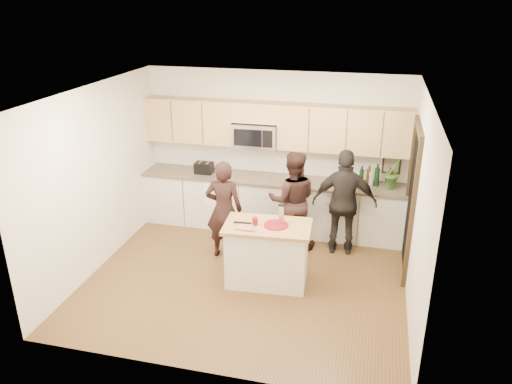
% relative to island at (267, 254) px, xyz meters
% --- Properties ---
extents(floor, '(4.50, 4.50, 0.00)m').
position_rel_island_xyz_m(floor, '(-0.31, 0.03, -0.45)').
color(floor, brown).
rests_on(floor, ground).
extents(room_shell, '(4.52, 4.02, 2.71)m').
position_rel_island_xyz_m(room_shell, '(-0.31, 0.03, 1.28)').
color(room_shell, beige).
rests_on(room_shell, ground).
extents(back_cabinetry, '(4.50, 0.66, 0.94)m').
position_rel_island_xyz_m(back_cabinetry, '(-0.31, 1.72, 0.02)').
color(back_cabinetry, beige).
rests_on(back_cabinetry, ground).
extents(upper_cabinetry, '(4.50, 0.33, 0.75)m').
position_rel_island_xyz_m(upper_cabinetry, '(-0.28, 1.86, 1.39)').
color(upper_cabinetry, tan).
rests_on(upper_cabinetry, ground).
extents(microwave, '(0.76, 0.41, 0.40)m').
position_rel_island_xyz_m(microwave, '(-0.62, 1.82, 1.20)').
color(microwave, silver).
rests_on(microwave, ground).
extents(doorway, '(0.06, 1.25, 2.20)m').
position_rel_island_xyz_m(doorway, '(1.92, 0.93, 0.70)').
color(doorway, black).
rests_on(doorway, ground).
extents(framed_picture, '(0.30, 0.03, 0.38)m').
position_rel_island_xyz_m(framed_picture, '(1.64, 2.01, 0.83)').
color(framed_picture, black).
rests_on(framed_picture, ground).
extents(dish_towel, '(0.34, 0.60, 0.48)m').
position_rel_island_xyz_m(dish_towel, '(-1.26, 1.53, 0.35)').
color(dish_towel, white).
rests_on(dish_towel, ground).
extents(island, '(1.24, 0.78, 0.90)m').
position_rel_island_xyz_m(island, '(0.00, 0.00, 0.00)').
color(island, beige).
rests_on(island, ground).
extents(red_plate, '(0.34, 0.34, 0.02)m').
position_rel_island_xyz_m(red_plate, '(0.12, 0.02, 0.45)').
color(red_plate, maroon).
rests_on(red_plate, island).
extents(box_grater, '(0.08, 0.06, 0.27)m').
position_rel_island_xyz_m(box_grater, '(0.17, 0.10, 0.60)').
color(box_grater, silver).
rests_on(box_grater, red_plate).
extents(drink_glass, '(0.08, 0.08, 0.11)m').
position_rel_island_xyz_m(drink_glass, '(-0.17, -0.03, 0.50)').
color(drink_glass, maroon).
rests_on(drink_glass, island).
extents(cutting_board, '(0.26, 0.19, 0.02)m').
position_rel_island_xyz_m(cutting_board, '(-0.29, -0.16, 0.45)').
color(cutting_board, '#B07749').
rests_on(cutting_board, island).
extents(tongs, '(0.25, 0.04, 0.02)m').
position_rel_island_xyz_m(tongs, '(-0.34, -0.06, 0.47)').
color(tongs, black).
rests_on(tongs, cutting_board).
extents(knife, '(0.21, 0.04, 0.01)m').
position_rel_island_xyz_m(knife, '(-0.21, -0.25, 0.47)').
color(knife, silver).
rests_on(knife, cutting_board).
extents(toaster, '(0.31, 0.21, 0.19)m').
position_rel_island_xyz_m(toaster, '(-1.51, 1.70, 0.58)').
color(toaster, black).
rests_on(toaster, back_cabinetry).
extents(bottle_cluster, '(0.52, 0.19, 0.37)m').
position_rel_island_xyz_m(bottle_cluster, '(1.41, 1.75, 0.65)').
color(bottle_cluster, black).
rests_on(bottle_cluster, back_cabinetry).
extents(orchid, '(0.36, 0.37, 0.52)m').
position_rel_island_xyz_m(orchid, '(1.66, 1.75, 0.75)').
color(orchid, '#3B6F2C').
rests_on(orchid, back_cabinetry).
extents(woman_left, '(0.61, 0.44, 1.57)m').
position_rel_island_xyz_m(woman_left, '(-0.82, 0.60, 0.33)').
color(woman_left, black).
rests_on(woman_left, ground).
extents(woman_center, '(0.89, 0.75, 1.61)m').
position_rel_island_xyz_m(woman_center, '(0.15, 1.16, 0.35)').
color(woman_center, black).
rests_on(woman_center, ground).
extents(woman_right, '(1.03, 0.49, 1.70)m').
position_rel_island_xyz_m(woman_right, '(0.97, 1.16, 0.40)').
color(woman_right, black).
rests_on(woman_right, ground).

